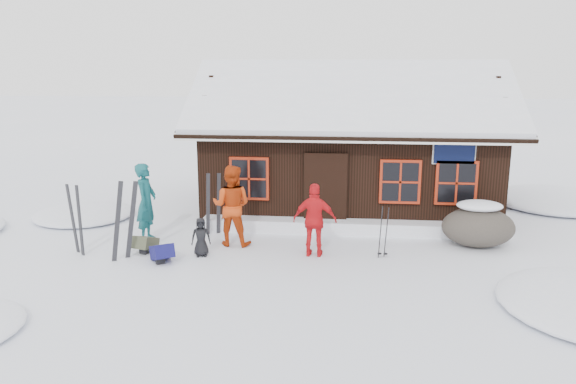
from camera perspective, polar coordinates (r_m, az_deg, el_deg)
name	(u,v)px	position (r m, az deg, el deg)	size (l,w,h in m)	color
ground	(280,260)	(12.63, -0.81, -6.97)	(120.00, 120.00, 0.00)	white
mountain_hut	(349,156)	(16.99, 6.22, 3.66)	(8.90, 6.09, 4.42)	black
snow_drift	(348,226)	(14.63, 6.09, -3.50)	(7.60, 0.60, 0.35)	white
snow_mounds	(354,238)	(14.32, 6.69, -4.62)	(20.60, 13.20, 0.48)	white
skier_teal	(146,202)	(14.18, -14.21, -1.03)	(0.71, 0.47, 1.94)	#114F55
skier_orange_left	(232,205)	(13.50, -5.76, -1.37)	(0.95, 0.74, 1.95)	#BC380D
skier_orange_right	(315,220)	(12.69, 2.75, -2.88)	(0.99, 0.41, 1.69)	red
skier_crouched	(201,237)	(12.93, -8.84, -4.55)	(0.44, 0.29, 0.90)	black
boulder	(478,226)	(14.19, 18.76, -3.26)	(1.72, 1.29, 1.00)	#4C453C
ski_pair_left	(125,221)	(13.00, -16.27, -2.88)	(0.62, 0.33, 1.84)	black
ski_pair_mid	(76,220)	(13.75, -20.71, -2.72)	(0.44, 0.27, 1.67)	black
ski_pair_right	(213,205)	(14.47, -7.59, -1.29)	(0.41, 0.17, 1.64)	black
ski_poles	(383,233)	(12.85, 9.66, -4.13)	(0.22, 0.11, 1.22)	black
backpack_blue	(162,255)	(12.82, -12.65, -6.26)	(0.43, 0.57, 0.31)	#131250
backpack_olive	(146,246)	(13.53, -14.27, -5.35)	(0.40, 0.54, 0.29)	#424632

